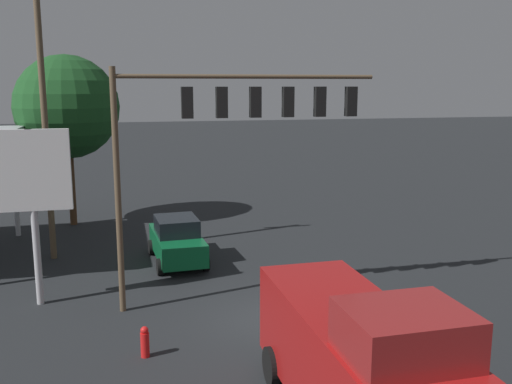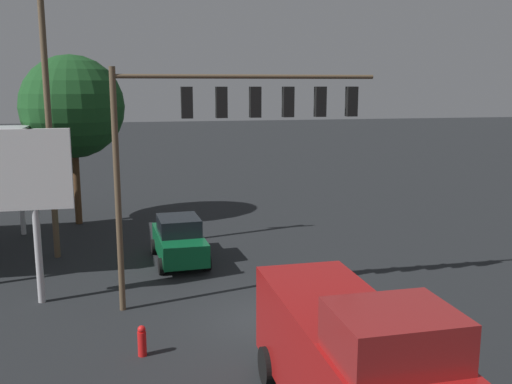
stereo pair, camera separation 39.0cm
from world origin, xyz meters
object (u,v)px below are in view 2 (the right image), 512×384
Objects in this scene: utility_pole at (48,116)px; sedan_far at (179,240)px; traffic_signal_assembly at (231,121)px; delivery_truck at (349,361)px; price_sign at (33,178)px; fire_hydrant at (142,341)px; street_tree at (72,107)px.

sedan_far is at bearing 160.66° from utility_pole.
traffic_signal_assembly is 7.26m from sedan_far.
traffic_signal_assembly is 1.27× the size of delivery_truck.
price_sign is 7.01m from sedan_far.
utility_pole is at bearing -45.21° from traffic_signal_assembly.
utility_pole reaches higher than sedan_far.
price_sign reaches higher than fire_hydrant.
price_sign is 11.64m from street_tree.
traffic_signal_assembly is at bearing 169.00° from price_sign.
traffic_signal_assembly is 7.44m from fire_hydrant.
traffic_signal_assembly is at bearing -173.40° from delivery_truck.
sedan_far is (1.43, -4.81, -5.25)m from traffic_signal_assembly.
price_sign is 12.27m from delivery_truck.
utility_pole reaches higher than price_sign.
utility_pole reaches higher than street_tree.
price_sign is 0.67× the size of street_tree.
street_tree reaches higher than price_sign.
delivery_truck is at bearing 117.42° from utility_pole.
utility_pole is 1.94× the size of price_sign.
traffic_signal_assembly is at bearing 115.87° from street_tree.
traffic_signal_assembly is 1.93× the size of sedan_far.
utility_pole is at bearing -71.31° from fire_hydrant.
street_tree is at bearing -64.13° from traffic_signal_assembly.
utility_pole is 1.30× the size of street_tree.
utility_pole is 13.14× the size of fire_hydrant.
traffic_signal_assembly reaches higher than fire_hydrant.
price_sign reaches higher than delivery_truck.
traffic_signal_assembly is at bearing 134.79° from utility_pole.
traffic_signal_assembly is 9.32m from delivery_truck.
street_tree is (-0.39, -6.13, 0.14)m from utility_pole.
street_tree reaches higher than fire_hydrant.
delivery_truck is at bearing 128.80° from price_sign.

